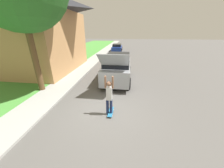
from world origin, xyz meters
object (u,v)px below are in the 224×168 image
(car_down_street, at_px, (117,48))
(skateboard, at_px, (111,112))
(suv_parked, at_px, (117,67))
(skateboarder, at_px, (109,96))

(car_down_street, relative_size, skateboard, 5.12)
(suv_parked, xyz_separation_m, skateboard, (0.09, -4.41, -1.01))
(suv_parked, distance_m, skateboarder, 4.51)
(suv_parked, xyz_separation_m, skateboarder, (0.03, -4.50, -0.08))
(suv_parked, height_order, skateboard, suv_parked)
(suv_parked, bearing_deg, skateboarder, -89.58)
(car_down_street, xyz_separation_m, skateboard, (1.59, -20.38, -0.57))
(skateboard, bearing_deg, car_down_street, 94.45)
(car_down_street, distance_m, skateboard, 20.45)
(suv_parked, distance_m, car_down_street, 16.04)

